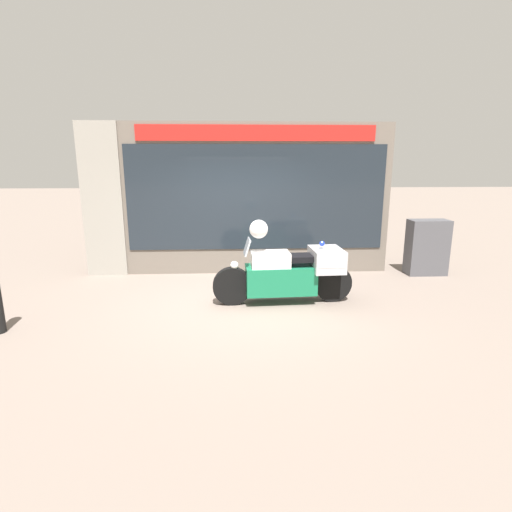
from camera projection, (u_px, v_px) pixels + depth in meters
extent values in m
plane|color=gray|center=(240.00, 301.00, 7.08)|extent=(60.00, 60.00, 0.00)
cube|color=#6B6056|center=(238.00, 199.00, 8.65)|extent=(6.54, 0.40, 3.20)
cube|color=gray|center=(106.00, 200.00, 8.54)|extent=(0.84, 0.55, 3.20)
cube|color=#1E262D|center=(257.00, 198.00, 8.45)|extent=(5.47, 0.02, 2.20)
cube|color=red|center=(257.00, 133.00, 8.13)|extent=(4.92, 0.03, 0.32)
cube|color=slate|center=(254.00, 258.00, 8.98)|extent=(5.25, 0.30, 0.55)
cube|color=silver|center=(254.00, 220.00, 8.92)|extent=(5.25, 0.02, 1.20)
cube|color=beige|center=(254.00, 194.00, 8.65)|extent=(5.25, 0.30, 0.02)
cube|color=black|center=(162.00, 192.00, 8.55)|extent=(0.18, 0.04, 0.06)
cube|color=#C68E19|center=(208.00, 192.00, 8.59)|extent=(0.18, 0.04, 0.06)
cube|color=#B7B2A8|center=(254.00, 192.00, 8.64)|extent=(0.18, 0.04, 0.06)
cube|color=navy|center=(300.00, 192.00, 8.68)|extent=(0.18, 0.04, 0.06)
cube|color=maroon|center=(345.00, 192.00, 8.73)|extent=(0.18, 0.04, 0.06)
cube|color=white|center=(180.00, 242.00, 8.75)|extent=(0.19, 0.04, 0.27)
cube|color=orange|center=(255.00, 241.00, 8.82)|extent=(0.19, 0.02, 0.27)
cube|color=yellow|center=(328.00, 241.00, 8.90)|extent=(0.19, 0.02, 0.27)
cylinder|color=black|center=(232.00, 286.00, 6.83)|extent=(0.67, 0.17, 0.66)
cylinder|color=black|center=(333.00, 283.00, 7.00)|extent=(0.67, 0.17, 0.66)
cube|color=#19754C|center=(281.00, 279.00, 6.89)|extent=(1.22, 0.56, 0.48)
cube|color=white|center=(270.00, 260.00, 6.79)|extent=(0.68, 0.48, 0.28)
cube|color=black|center=(297.00, 258.00, 6.83)|extent=(0.72, 0.41, 0.10)
cube|color=#B7B7BC|center=(326.00, 259.00, 6.89)|extent=(0.56, 0.74, 0.38)
cube|color=white|center=(326.00, 259.00, 6.89)|extent=(0.51, 0.74, 0.11)
cube|color=#B2BCC6|center=(247.00, 247.00, 6.70)|extent=(0.13, 0.35, 0.28)
sphere|color=white|center=(234.00, 265.00, 6.75)|extent=(0.14, 0.14, 0.14)
sphere|color=blue|center=(322.00, 244.00, 6.82)|extent=(0.09, 0.09, 0.09)
cube|color=#4C4C51|center=(427.00, 247.00, 8.62)|extent=(0.83, 0.43, 1.19)
sphere|color=white|center=(259.00, 229.00, 6.65)|extent=(0.31, 0.31, 0.31)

